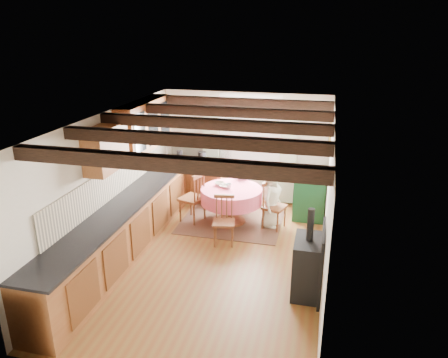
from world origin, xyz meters
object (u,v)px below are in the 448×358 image
(dining_table, at_px, (231,206))
(cup, at_px, (229,186))
(chair_left, at_px, (192,197))
(chair_near, at_px, (224,221))
(chair_right, at_px, (274,205))
(child_right, at_px, (271,197))
(cast_iron_stove, at_px, (308,252))
(child_far, at_px, (242,186))
(aga_range, at_px, (310,194))

(dining_table, xyz_separation_m, cup, (-0.05, 0.00, 0.41))
(chair_left, bearing_deg, chair_near, 65.72)
(chair_right, xyz_separation_m, child_right, (-0.07, 0.08, 0.12))
(cast_iron_stove, distance_m, child_right, 2.25)
(cup, bearing_deg, chair_near, -82.50)
(cast_iron_stove, bearing_deg, dining_table, 127.72)
(chair_near, relative_size, chair_left, 0.86)
(dining_table, height_order, chair_right, chair_right)
(chair_near, distance_m, chair_right, 1.16)
(cup, bearing_deg, chair_left, -172.62)
(chair_left, distance_m, child_right, 1.56)
(child_far, bearing_deg, chair_right, 132.70)
(chair_right, height_order, aga_range, chair_right)
(aga_range, relative_size, child_right, 0.82)
(dining_table, height_order, chair_near, chair_near)
(cast_iron_stove, bearing_deg, chair_right, 110.02)
(chair_near, bearing_deg, child_far, 77.69)
(dining_table, xyz_separation_m, chair_near, (0.06, -0.88, 0.08))
(aga_range, distance_m, cup, 1.75)
(cast_iron_stove, bearing_deg, aga_range, 92.21)
(chair_right, bearing_deg, chair_near, 155.34)
(chair_left, relative_size, child_right, 0.87)
(chair_near, relative_size, child_right, 0.75)
(dining_table, xyz_separation_m, child_right, (0.78, 0.04, 0.23))
(cast_iron_stove, bearing_deg, child_right, 111.15)
(chair_right, xyz_separation_m, aga_range, (0.63, 0.82, -0.02))
(cast_iron_stove, bearing_deg, cup, 128.62)
(dining_table, distance_m, child_far, 0.66)
(cup, bearing_deg, child_right, 2.94)
(child_far, xyz_separation_m, cup, (-0.15, -0.63, 0.22))
(chair_left, height_order, cup, chair_left)
(chair_near, distance_m, aga_range, 2.19)
(cast_iron_stove, distance_m, cup, 2.64)
(chair_near, distance_m, child_far, 1.51)
(cast_iron_stove, height_order, child_far, cast_iron_stove)
(dining_table, height_order, cup, cup)
(child_far, distance_m, cup, 0.68)
(child_far, bearing_deg, cast_iron_stove, 112.81)
(aga_range, height_order, cast_iron_stove, cast_iron_stove)
(child_far, relative_size, child_right, 0.93)
(chair_left, relative_size, chair_right, 1.09)
(cast_iron_stove, height_order, cup, cast_iron_stove)
(chair_near, height_order, chair_left, chair_left)
(child_far, bearing_deg, cup, 70.33)
(chair_left, distance_m, child_far, 1.13)
(dining_table, bearing_deg, cup, 177.76)
(cup, bearing_deg, cast_iron_stove, -51.38)
(dining_table, distance_m, child_right, 0.81)
(chair_near, xyz_separation_m, aga_range, (1.42, 1.67, 0.00))
(chair_near, distance_m, cup, 0.95)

